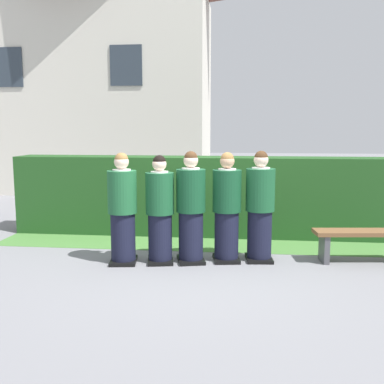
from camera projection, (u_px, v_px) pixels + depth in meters
ground_plane at (192, 261)px, 6.66m from camera, size 60.00×60.00×0.00m
student_front_row_0 at (123, 211)px, 6.50m from camera, size 0.44×0.54×1.63m
student_front_row_1 at (160, 212)px, 6.52m from camera, size 0.45×0.52×1.59m
student_front_row_2 at (191, 210)px, 6.55m from camera, size 0.48×0.56×1.65m
student_front_row_3 at (227, 210)px, 6.60m from camera, size 0.44×0.54×1.63m
student_front_row_4 at (260, 209)px, 6.62m from camera, size 0.43×0.54×1.65m
hedge at (202, 196)px, 8.30m from camera, size 7.00×0.70×1.45m
school_building_main at (86, 56)px, 14.03m from camera, size 8.13×3.56×8.26m
wooden_bench at (362, 239)px, 6.59m from camera, size 1.43×0.51×0.48m
lawn_strip at (198, 244)px, 7.61m from camera, size 7.00×0.90×0.01m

